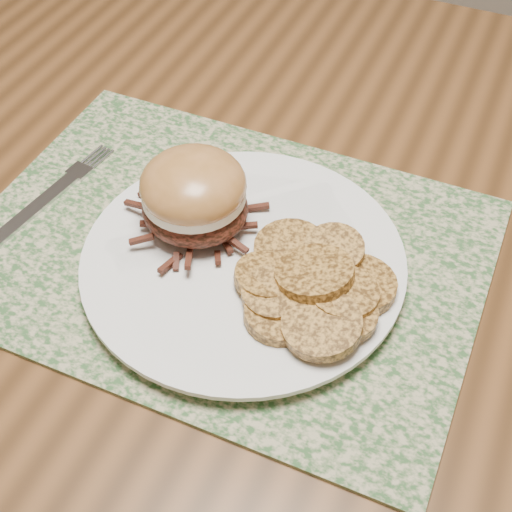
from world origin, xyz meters
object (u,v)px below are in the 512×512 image
Objects in this scene: dinner_plate at (243,262)px; pork_sandwich at (194,195)px; fork at (48,198)px; dining_table at (319,282)px.

dinner_plate is 0.07m from pork_sandwich.
fork is (-0.15, -0.01, -0.05)m from pork_sandwich.
fork is (-0.21, 0.01, -0.01)m from dinner_plate.
dinner_plate reaches higher than dining_table.
dining_table is at bearing 60.50° from dinner_plate.
dinner_plate is 2.40× the size of pork_sandwich.
fork is at bearing -163.30° from dining_table.
dinner_plate is (-0.05, -0.08, 0.09)m from dining_table.
dinner_plate reaches higher than fork.
pork_sandwich is at bearing 160.76° from dinner_plate.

